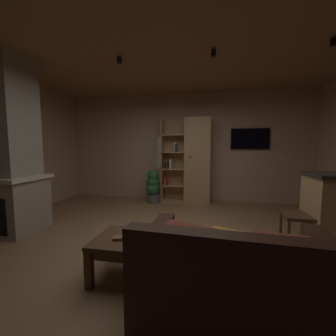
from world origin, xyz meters
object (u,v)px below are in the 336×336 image
Objects in this scene: leather_couch at (235,286)px; coffee_table at (125,245)px; stone_fireplace at (6,155)px; table_book_0 at (119,238)px; wall_mounted_tv at (250,139)px; potted_floor_plant at (153,186)px; dining_chair at (307,211)px; bookshelf_cabinet at (194,161)px.

leather_couch is 2.52× the size of coffee_table.
stone_fireplace is 4.54× the size of coffee_table.
table_book_0 is at bearing -121.47° from coffee_table.
stone_fireplace reaches higher than wall_mounted_tv.
potted_floor_plant reaches higher than coffee_table.
stone_fireplace is 4.54m from dining_chair.
leather_couch is at bearing -21.34° from coffee_table.
table_book_0 is 0.13× the size of potted_floor_plant.
dining_chair is at bearing -53.82° from bookshelf_cabinet.
bookshelf_cabinet is at bearing -171.07° from wall_mounted_tv.
table_book_0 reaches higher than coffee_table.
bookshelf_cabinet is 2.50× the size of potted_floor_plant.
dining_chair is (1.63, -2.23, -0.51)m from bookshelf_cabinet.
dining_chair is (2.15, 0.98, 0.19)m from coffee_table.
table_book_0 is (2.29, -0.88, -0.81)m from stone_fireplace.
stone_fireplace is 2.99m from potted_floor_plant.
coffee_table is at bearing 58.53° from table_book_0.
leather_couch is 1.82× the size of potted_floor_plant.
coffee_table is 0.67× the size of wall_mounted_tv.
dining_chair is 1.02× the size of wall_mounted_tv.
table_book_0 is at bearing -154.48° from dining_chair.
potted_floor_plant is (-2.63, 2.03, -0.11)m from dining_chair.
bookshelf_cabinet reaches higher than leather_couch.
potted_floor_plant is 2.64m from wall_mounted_tv.
potted_floor_plant is (-0.48, 3.01, 0.08)m from coffee_table.
potted_floor_plant is at bearing 49.84° from stone_fireplace.
stone_fireplace is 4.94m from wall_mounted_tv.
stone_fireplace is at bearing -177.94° from dining_chair.
bookshelf_cabinet is at bearing 40.05° from stone_fireplace.
dining_chair is 2.68m from wall_mounted_tv.
leather_couch reaches higher than potted_floor_plant.
wall_mounted_tv is (0.79, 3.84, 1.29)m from leather_couch.
wall_mounted_tv is (1.34, 0.21, 0.55)m from bookshelf_cabinet.
leather_couch is at bearing -81.41° from bookshelf_cabinet.
leather_couch is (0.55, -3.63, -0.74)m from bookshelf_cabinet.
coffee_table is at bearing 158.66° from leather_couch.
stone_fireplace reaches higher than potted_floor_plant.
dining_chair is 3.32m from potted_floor_plant.
leather_couch reaches higher than table_book_0.
dining_chair is at bearing 52.22° from leather_couch.
potted_floor_plant is at bearing -170.07° from wall_mounted_tv.
potted_floor_plant reaches higher than table_book_0.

